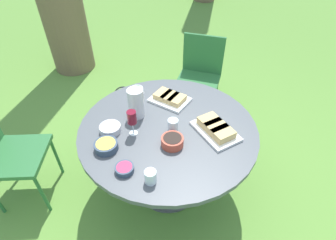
% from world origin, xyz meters
% --- Properties ---
extents(ground_plane, '(40.00, 40.00, 0.00)m').
position_xyz_m(ground_plane, '(0.00, 0.00, 0.00)').
color(ground_plane, '#5B8C38').
extents(dining_table, '(1.28, 1.28, 0.71)m').
position_xyz_m(dining_table, '(0.00, 0.00, 0.60)').
color(dining_table, '#4C4C51').
rests_on(dining_table, ground_plane).
extents(chair_near_left, '(0.60, 0.59, 0.89)m').
position_xyz_m(chair_near_left, '(0.62, 0.97, 0.52)').
color(chair_near_left, '#2D6B38').
rests_on(chair_near_left, ground_plane).
extents(chair_near_right, '(0.50, 0.52, 0.89)m').
position_xyz_m(chair_near_right, '(-1.22, 0.26, 0.52)').
color(chair_near_right, '#2D6B38').
rests_on(chair_near_right, ground_plane).
extents(water_pitcher, '(0.13, 0.12, 0.23)m').
position_xyz_m(water_pitcher, '(-0.19, 0.18, 0.82)').
color(water_pitcher, silver).
rests_on(water_pitcher, dining_table).
extents(wine_glass, '(0.06, 0.06, 0.19)m').
position_xyz_m(wine_glass, '(-0.25, -0.01, 0.84)').
color(wine_glass, silver).
rests_on(wine_glass, dining_table).
extents(platter_bread_main, '(0.30, 0.38, 0.07)m').
position_xyz_m(platter_bread_main, '(0.30, -0.15, 0.74)').
color(platter_bread_main, white).
rests_on(platter_bread_main, dining_table).
extents(platter_charcuterie, '(0.36, 0.37, 0.06)m').
position_xyz_m(platter_charcuterie, '(0.09, 0.30, 0.73)').
color(platter_charcuterie, white).
rests_on(platter_charcuterie, dining_table).
extents(bowl_fries, '(0.16, 0.16, 0.05)m').
position_xyz_m(bowl_fries, '(-0.45, -0.11, 0.73)').
color(bowl_fries, '#334256').
rests_on(bowl_fries, dining_table).
extents(bowl_salad, '(0.10, 0.10, 0.05)m').
position_xyz_m(bowl_salad, '(-0.14, 0.48, 0.73)').
color(bowl_salad, silver).
rests_on(bowl_salad, dining_table).
extents(bowl_olives, '(0.15, 0.15, 0.06)m').
position_xyz_m(bowl_olives, '(-0.02, -0.19, 0.74)').
color(bowl_olives, '#B74733').
rests_on(bowl_olives, dining_table).
extents(bowl_dip_red, '(0.12, 0.12, 0.04)m').
position_xyz_m(bowl_dip_red, '(-0.36, -0.32, 0.73)').
color(bowl_dip_red, '#334256').
rests_on(bowl_dip_red, dining_table).
extents(bowl_dip_cream, '(0.15, 0.15, 0.05)m').
position_xyz_m(bowl_dip_cream, '(-0.40, 0.05, 0.73)').
color(bowl_dip_cream, silver).
rests_on(bowl_dip_cream, dining_table).
extents(cup_water_near, '(0.07, 0.07, 0.09)m').
position_xyz_m(cup_water_near, '(-0.22, -0.44, 0.75)').
color(cup_water_near, silver).
rests_on(cup_water_near, dining_table).
extents(cup_water_far, '(0.07, 0.07, 0.10)m').
position_xyz_m(cup_water_far, '(0.02, -0.06, 0.76)').
color(cup_water_far, silver).
rests_on(cup_water_far, dining_table).
extents(handbag, '(0.30, 0.14, 0.37)m').
position_xyz_m(handbag, '(-0.23, 1.14, 0.13)').
color(handbag, '#232328').
rests_on(handbag, ground_plane).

